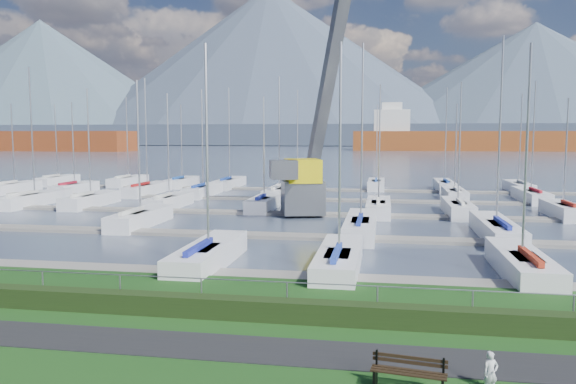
# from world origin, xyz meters

# --- Properties ---
(path) EXTENTS (160.00, 2.00, 0.04)m
(path) POSITION_xyz_m (0.00, -3.00, 0.01)
(path) COLOR black
(path) RESTS_ON grass
(water) EXTENTS (800.00, 540.00, 0.20)m
(water) POSITION_xyz_m (0.00, 260.00, -0.40)
(water) COLOR #424D60
(hedge) EXTENTS (80.00, 0.70, 0.70)m
(hedge) POSITION_xyz_m (0.00, -0.40, 0.35)
(hedge) COLOR black
(hedge) RESTS_ON grass
(fence) EXTENTS (80.00, 0.04, 0.04)m
(fence) POSITION_xyz_m (0.00, 0.00, 1.20)
(fence) COLOR gray
(fence) RESTS_ON grass
(foothill) EXTENTS (900.00, 80.00, 12.00)m
(foothill) POSITION_xyz_m (0.00, 330.00, 6.00)
(foothill) COLOR #3E485B
(foothill) RESTS_ON water
(mountains) EXTENTS (1190.00, 360.00, 115.00)m
(mountains) POSITION_xyz_m (7.35, 404.62, 46.68)
(mountains) COLOR #475668
(mountains) RESTS_ON water
(docks) EXTENTS (90.00, 41.60, 0.25)m
(docks) POSITION_xyz_m (0.00, 26.00, -0.22)
(docks) COLOR gray
(docks) RESTS_ON water
(bench_right) EXTENTS (1.84, 0.69, 0.85)m
(bench_right) POSITION_xyz_m (5.81, -4.84, 0.42)
(bench_right) COLOR black
(bench_right) RESTS_ON grass
(person) EXTENTS (0.45, 0.38, 1.05)m
(person) POSITION_xyz_m (7.78, -4.39, 0.52)
(person) COLOR silver
(person) RESTS_ON grass
(crane) EXTENTS (7.18, 13.09, 22.35)m
(crane) POSITION_xyz_m (-0.68, 26.88, 5.33)
(crane) COLOR slate
(crane) RESTS_ON water
(cargo_ship_west) EXTENTS (90.82, 21.33, 21.50)m
(cargo_ship_west) POSITION_xyz_m (-141.17, 187.03, 3.63)
(cargo_ship_west) COLOR brown
(cargo_ship_west) RESTS_ON water
(cargo_ship_mid) EXTENTS (101.78, 20.48, 21.50)m
(cargo_ship_mid) POSITION_xyz_m (39.25, 216.63, 3.52)
(cargo_ship_mid) COLOR brown
(cargo_ship_mid) RESTS_ON water
(sailboat_fleet) EXTENTS (75.37, 49.51, 13.55)m
(sailboat_fleet) POSITION_xyz_m (-1.28, 29.63, 5.39)
(sailboat_fleet) COLOR white
(sailboat_fleet) RESTS_ON water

